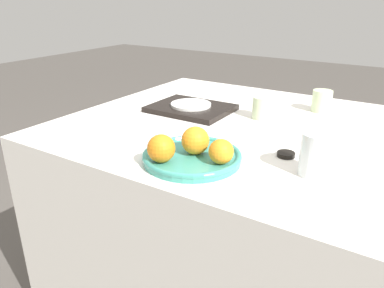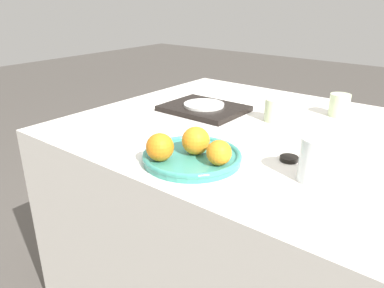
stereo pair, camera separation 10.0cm
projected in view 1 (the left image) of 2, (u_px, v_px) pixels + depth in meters
table at (232, 215)px, 1.45m from camera, size 1.15×1.05×0.76m
fruit_platter at (192, 157)px, 1.01m from camera, size 0.27×0.27×0.03m
orange_0 at (195, 140)px, 1.01m from camera, size 0.08×0.08×0.08m
orange_1 at (161, 148)px, 0.96m from camera, size 0.07×0.07×0.07m
orange_2 at (221, 152)px, 0.95m from camera, size 0.06×0.06×0.06m
water_glass at (316, 154)px, 0.92m from camera, size 0.08×0.08×0.11m
serving_tray at (191, 108)px, 1.45m from camera, size 0.30×0.23×0.02m
side_plate at (191, 105)px, 1.44m from camera, size 0.16×0.16×0.01m
cup_0 at (322, 101)px, 1.43m from camera, size 0.07×0.07×0.08m
cup_1 at (262, 108)px, 1.35m from camera, size 0.07×0.07×0.08m
soy_dish at (286, 154)px, 1.04m from camera, size 0.05×0.05×0.01m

